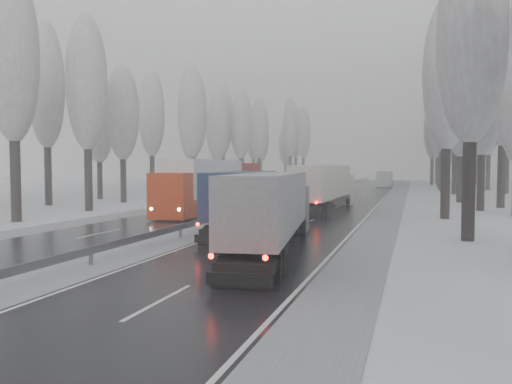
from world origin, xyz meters
The scene contains 56 objects.
ground centered at (0.00, 0.00, 0.00)m, with size 260.00×260.00×0.00m, color silver.
carriageway_right centered at (5.25, 30.00, 0.01)m, with size 7.50×200.00×0.03m, color black.
carriageway_left centered at (-5.25, 30.00, 0.01)m, with size 7.50×200.00×0.03m, color black.
median_slush centered at (0.00, 30.00, 0.02)m, with size 3.00×200.00×0.04m, color #A0A2A8.
shoulder_right centered at (10.20, 30.00, 0.02)m, with size 2.40×200.00×0.04m, color #A0A2A8.
shoulder_left centered at (-10.20, 30.00, 0.02)m, with size 2.40×200.00×0.04m, color #A0A2A8.
median_guardrail centered at (0.00, 29.99, 0.60)m, with size 0.12×200.00×0.76m.
tree_16 centered at (15.04, 15.67, 10.67)m, with size 3.60×3.60×16.53m.
tree_18 centered at (14.51, 27.03, 10.70)m, with size 3.60×3.60×16.58m.
tree_20 centered at (17.90, 35.17, 10.14)m, with size 3.60×3.60×15.71m.
tree_21 centered at (20.12, 39.17, 12.00)m, with size 3.60×3.60×18.62m.
tree_22 centered at (17.02, 45.60, 10.24)m, with size 3.60×3.60×15.86m.
tree_24 centered at (17.90, 51.02, 13.19)m, with size 3.60×3.60×20.49m.
tree_26 centered at (17.56, 61.27, 12.10)m, with size 3.60×3.60×18.78m.
tree_27 centered at (24.72, 65.27, 11.36)m, with size 3.60×3.60×17.62m.
tree_28 centered at (16.34, 71.95, 12.64)m, with size 3.60×3.60×19.62m.
tree_29 centered at (23.71, 75.95, 11.67)m, with size 3.60×3.60×18.11m.
tree_30 centered at (16.56, 81.70, 11.52)m, with size 3.60×3.60×17.86m.
tree_31 centered at (22.48, 85.70, 11.97)m, with size 3.60×3.60×18.58m.
tree_32 centered at (16.63, 89.21, 11.18)m, with size 3.60×3.60×17.33m.
tree_33 centered at (19.77, 93.21, 9.26)m, with size 3.60×3.60×14.33m.
tree_34 centered at (15.73, 96.32, 11.37)m, with size 3.60×3.60×17.63m.
tree_35 centered at (24.94, 100.32, 11.77)m, with size 3.60×3.60×18.25m.
tree_36 centered at (17.04, 106.16, 13.02)m, with size 3.60×3.60×20.23m.
tree_37 centered at (24.02, 110.16, 10.56)m, with size 3.60×3.60×16.37m.
tree_38 centered at (18.73, 116.73, 11.59)m, with size 3.60×3.60×17.97m.
tree_39 centered at (21.55, 120.73, 10.45)m, with size 3.60×3.60×16.19m.
tree_56 centered at (-14.71, 15.70, 11.68)m, with size 3.60×3.60×18.12m.
tree_58 centered at (-15.13, 24.57, 11.10)m, with size 3.60×3.60×17.21m.
tree_59 centered at (-22.80, 28.57, 11.87)m, with size 3.60×3.60×18.41m.
tree_60 centered at (-17.75, 34.20, 9.59)m, with size 3.60×3.60×14.84m.
tree_61 centered at (-23.52, 38.20, 9.02)m, with size 3.60×3.60×13.95m.
tree_62 centered at (-13.94, 43.73, 10.36)m, with size 3.60×3.60×16.04m.
tree_63 centered at (-21.85, 47.73, 10.89)m, with size 3.60×3.60×16.88m.
tree_64 centered at (-18.26, 52.71, 9.96)m, with size 3.60×3.60×15.42m.
tree_65 centered at (-20.05, 56.71, 12.55)m, with size 3.60×3.60×19.48m.
tree_66 centered at (-18.16, 62.35, 9.84)m, with size 3.60×3.60×15.23m.
tree_67 centered at (-19.54, 66.35, 11.03)m, with size 3.60×3.60×17.09m.
tree_68 centered at (-16.58, 69.11, 10.75)m, with size 3.60×3.60×16.65m.
tree_69 centered at (-21.42, 73.11, 12.46)m, with size 3.60×3.60×19.35m.
tree_70 centered at (-16.33, 79.19, 11.03)m, with size 3.60×3.60×17.09m.
tree_71 centered at (-21.09, 83.19, 12.63)m, with size 3.60×3.60×19.61m.
tree_72 centered at (-18.93, 88.54, 9.76)m, with size 3.60×3.60×15.11m.
tree_73 centered at (-21.82, 92.54, 11.11)m, with size 3.60×3.60×17.22m.
tree_74 centered at (-15.07, 99.33, 12.67)m, with size 3.60×3.60×19.68m.
tree_75 centered at (-24.20, 103.33, 11.99)m, with size 3.60×3.60×18.60m.
tree_76 centered at (-14.05, 108.72, 11.95)m, with size 3.60×3.60×18.55m.
tree_77 centered at (-19.66, 112.72, 9.26)m, with size 3.60×3.60×14.32m.
tree_78 centered at (-17.56, 115.31, 12.59)m, with size 3.60×3.60×19.55m.
tree_79 centered at (-20.33, 119.31, 11.01)m, with size 3.60×3.60×17.07m.
truck_grey_tarp centered at (6.15, 9.06, 2.13)m, with size 4.10×14.38×3.66m.
truck_blue_box centered at (2.31, 16.68, 2.12)m, with size 3.96×14.26×3.63m.
truck_cream_box centered at (4.95, 30.32, 2.36)m, with size 3.10×15.82×4.04m.
box_truck_distant centered at (7.06, 82.31, 1.52)m, with size 2.59×8.03×2.98m.
truck_red_white centered at (-5.10, 26.55, 2.64)m, with size 4.34×17.79×4.53m.
truck_red_red centered at (-6.13, 32.51, 2.50)m, with size 4.04×16.81×4.28m.
Camera 1 is at (12.28, -12.82, 3.99)m, focal length 35.00 mm.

